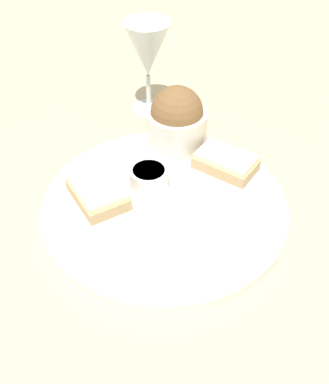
% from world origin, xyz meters
% --- Properties ---
extents(ground_plane, '(4.00, 4.00, 0.00)m').
position_xyz_m(ground_plane, '(0.00, 0.00, 0.00)').
color(ground_plane, '#C6B289').
extents(dinner_plate, '(0.34, 0.34, 0.01)m').
position_xyz_m(dinner_plate, '(0.00, 0.00, 0.01)').
color(dinner_plate, white).
rests_on(dinner_plate, ground_plane).
extents(salad_bowl, '(0.09, 0.09, 0.10)m').
position_xyz_m(salad_bowl, '(0.09, -0.11, 0.06)').
color(salad_bowl, silver).
rests_on(salad_bowl, dinner_plate).
extents(sauce_ramekin, '(0.05, 0.05, 0.03)m').
position_xyz_m(sauce_ramekin, '(0.04, -0.01, 0.03)').
color(sauce_ramekin, white).
rests_on(sauce_ramekin, dinner_plate).
extents(cheese_toast_near, '(0.10, 0.08, 0.03)m').
position_xyz_m(cheese_toast_near, '(0.07, 0.06, 0.03)').
color(cheese_toast_near, tan).
rests_on(cheese_toast_near, dinner_plate).
extents(cheese_toast_far, '(0.10, 0.07, 0.03)m').
position_xyz_m(cheese_toast_far, '(-0.01, -0.12, 0.03)').
color(cheese_toast_far, tan).
rests_on(cheese_toast_far, dinner_plate).
extents(wine_glass, '(0.08, 0.08, 0.16)m').
position_xyz_m(wine_glass, '(0.21, -0.15, 0.11)').
color(wine_glass, silver).
rests_on(wine_glass, ground_plane).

